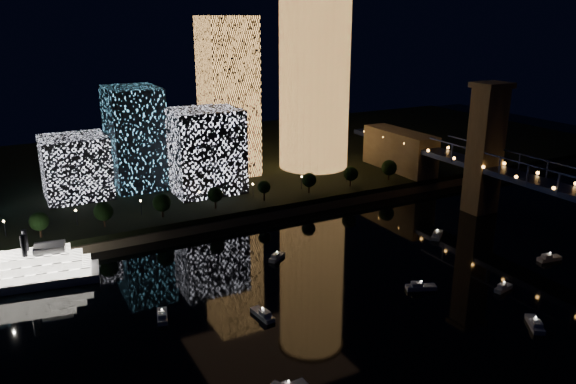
% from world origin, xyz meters
% --- Properties ---
extents(ground, '(520.00, 520.00, 0.00)m').
position_xyz_m(ground, '(0.00, 0.00, 0.00)').
color(ground, black).
rests_on(ground, ground).
extents(far_bank, '(420.00, 160.00, 5.00)m').
position_xyz_m(far_bank, '(0.00, 160.00, 2.50)').
color(far_bank, black).
rests_on(far_bank, ground).
extents(seawall, '(420.00, 6.00, 3.00)m').
position_xyz_m(seawall, '(0.00, 82.00, 1.50)').
color(seawall, '#6B5E4C').
rests_on(seawall, ground).
extents(tower_cylindrical, '(34.00, 34.00, 87.76)m').
position_xyz_m(tower_cylindrical, '(33.05, 123.85, 49.01)').
color(tower_cylindrical, '#F2A04D').
rests_on(tower_cylindrical, far_bank).
extents(tower_rectangular, '(21.46, 21.46, 68.29)m').
position_xyz_m(tower_rectangular, '(-6.24, 130.74, 39.14)').
color(tower_rectangular, '#F2A04D').
rests_on(tower_rectangular, far_bank).
extents(midrise_blocks, '(112.43, 45.38, 41.08)m').
position_xyz_m(midrise_blocks, '(-58.95, 121.89, 21.68)').
color(midrise_blocks, white).
rests_on(midrise_blocks, far_bank).
extents(motorboats, '(123.43, 82.72, 2.78)m').
position_xyz_m(motorboats, '(-15.21, 5.47, 0.81)').
color(motorboats, silver).
rests_on(motorboats, ground).
extents(esplanade_trees, '(166.55, 6.71, 8.86)m').
position_xyz_m(esplanade_trees, '(-31.04, 88.00, 10.47)').
color(esplanade_trees, black).
rests_on(esplanade_trees, far_bank).
extents(street_lamps, '(132.70, 0.70, 5.65)m').
position_xyz_m(street_lamps, '(-34.00, 94.00, 9.02)').
color(street_lamps, black).
rests_on(street_lamps, far_bank).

